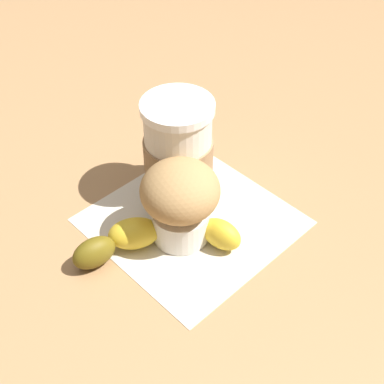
% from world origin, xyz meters
% --- Properties ---
extents(ground_plane, '(3.00, 3.00, 0.00)m').
position_xyz_m(ground_plane, '(0.00, 0.00, 0.00)').
color(ground_plane, '#A87C51').
extents(paper_napkin, '(0.23, 0.23, 0.00)m').
position_xyz_m(paper_napkin, '(0.00, 0.00, 0.00)').
color(paper_napkin, beige).
rests_on(paper_napkin, ground_plane).
extents(coffee_cup, '(0.09, 0.09, 0.13)m').
position_xyz_m(coffee_cup, '(-0.05, 0.03, 0.07)').
color(coffee_cup, silver).
rests_on(coffee_cup, paper_napkin).
extents(muffin, '(0.09, 0.09, 0.10)m').
position_xyz_m(muffin, '(0.01, -0.03, 0.06)').
color(muffin, white).
rests_on(muffin, paper_napkin).
extents(banana, '(0.13, 0.16, 0.04)m').
position_xyz_m(banana, '(-0.00, -0.06, 0.02)').
color(banana, gold).
rests_on(banana, paper_napkin).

